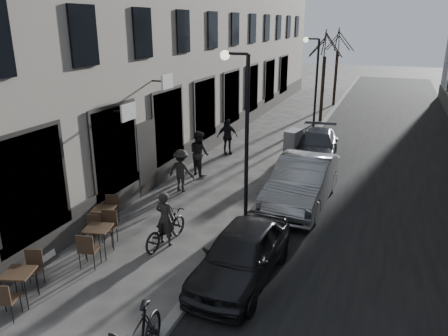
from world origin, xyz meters
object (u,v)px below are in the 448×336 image
Objects in this scene: streetlamp_near at (242,118)px; bicycle at (165,228)px; bistro_set_a at (20,284)px; sign_board at (40,245)px; car_near at (242,254)px; streetlamp_far at (314,75)px; utility_cabinet at (293,146)px; car_far at (316,145)px; pedestrian_far at (227,136)px; pedestrian_near at (199,153)px; tree_near at (326,43)px; car_mid at (302,182)px; bistro_set_c at (104,218)px; tree_far at (339,39)px; pedestrian_mid at (181,170)px; bistro_set_b at (99,238)px.

streetlamp_near reaches higher than bicycle.
sign_board is at bearing 100.69° from bistro_set_a.
car_near reaches higher than bistro_set_a.
streetlamp_far is 6.26m from utility_cabinet.
bistro_set_a is at bearing -113.22° from car_far.
car_near is at bearing -106.00° from pedestrian_far.
utility_cabinet is 4.36m from pedestrian_near.
pedestrian_far is (-1.48, 8.76, 0.36)m from bicycle.
car_near is at bearing -86.57° from tree_near.
car_near is (2.51, -0.88, 0.19)m from bicycle.
car_mid is at bearing 46.71° from streetlamp_near.
bistro_set_c is 2.06m from sign_board.
pedestrian_mid is at bearing -98.03° from tree_far.
pedestrian_mid is 6.84m from car_far.
car_far reaches higher than bistro_set_a.
bistro_set_c is 8.77m from pedestrian_far.
bistro_set_a is 7.26m from pedestrian_mid.
utility_cabinet is (0.27, -5.75, -2.45)m from streetlamp_far.
bistro_set_c is 5.66m from pedestrian_near.
bistro_set_c is 10.41m from car_far.
streetlamp_far is at bearing -91.38° from tree_near.
utility_cabinet is at bearing 69.54° from sign_board.
tree_far is 23.87m from bicycle.
pedestrian_far reaches higher than bistro_set_b.
car_mid reaches higher than bistro_set_b.
pedestrian_mid is (-2.98, -4.93, 0.08)m from utility_cabinet.
tree_far is at bearing -94.01° from pedestrian_mid.
bicycle is (1.35, 1.15, -0.01)m from bistro_set_b.
bistro_set_b is 3.87m from car_near.
utility_cabinet reaches higher than bistro_set_c.
pedestrian_near is 0.41× the size of car_far.
bistro_set_b is 6.80m from pedestrian_near.
pedestrian_far reaches higher than bistro_set_a.
tree_near reaches higher than bistro_set_a.
sign_board is at bearing -133.94° from pedestrian_far.
pedestrian_far is at bearing -169.61° from utility_cabinet.
car_mid is at bearing -85.49° from tree_far.
pedestrian_near is at bearing -128.58° from pedestrian_far.
sign_board is (-0.49, -2.00, 0.03)m from bistro_set_c.
utility_cabinet is at bearing -87.29° from streetlamp_far.
pedestrian_mid reaches higher than sign_board.
tree_near is at bearing -87.77° from bicycle.
car_mid reaches higher than car_near.
car_near is at bearing -26.64° from bistro_set_c.
car_far is at bearing -82.22° from tree_near.
pedestrian_far reaches higher than utility_cabinet.
sign_board is (-1.16, -0.83, 0.00)m from bistro_set_b.
utility_cabinet reaches higher than sign_board.
bistro_set_a is at bearing 91.48° from pedestrian_mid.
streetlamp_near is at bearing -104.40° from pedestrian_far.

